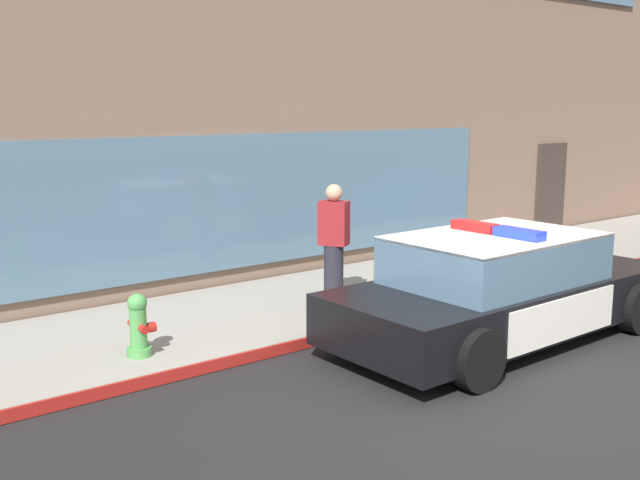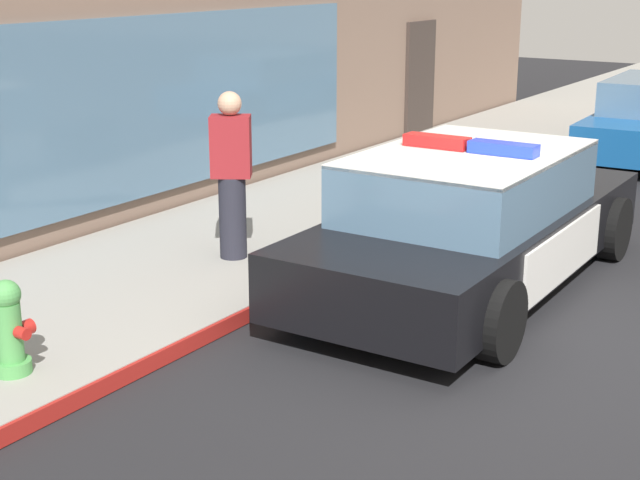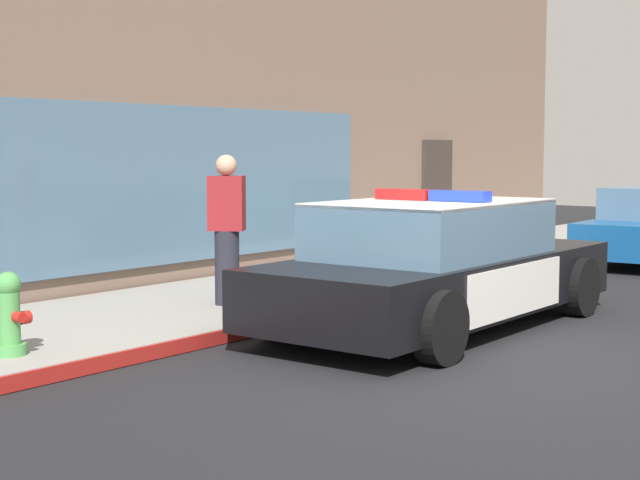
{
  "view_description": "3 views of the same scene",
  "coord_description": "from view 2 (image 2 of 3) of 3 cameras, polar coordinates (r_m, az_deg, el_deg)",
  "views": [
    {
      "loc": [
        -6.0,
        -4.68,
        2.96
      ],
      "look_at": [
        -0.75,
        2.06,
        1.39
      ],
      "focal_mm": 41.61,
      "sensor_mm": 36.0,
      "label": 1
    },
    {
      "loc": [
        -6.81,
        -2.51,
        3.07
      ],
      "look_at": [
        -0.37,
        1.69,
        0.8
      ],
      "focal_mm": 52.75,
      "sensor_mm": 36.0,
      "label": 2
    },
    {
      "loc": [
        -7.52,
        -4.22,
        1.91
      ],
      "look_at": [
        -0.27,
        1.4,
        1.06
      ],
      "focal_mm": 54.2,
      "sensor_mm": 36.0,
      "label": 3
    }
  ],
  "objects": [
    {
      "name": "fire_hydrant",
      "position": [
        7.28,
        -18.31,
        -5.11
      ],
      "size": [
        0.34,
        0.39,
        0.73
      ],
      "color": "#4C994C",
      "rests_on": "sidewalk"
    },
    {
      "name": "ground",
      "position": [
        7.88,
        11.97,
        -6.87
      ],
      "size": [
        48.0,
        48.0,
        0.0
      ],
      "primitive_type": "plane",
      "color": "black"
    },
    {
      "name": "sidewalk",
      "position": [
        9.72,
        -8.97,
        -1.71
      ],
      "size": [
        48.0,
        2.89,
        0.15
      ],
      "primitive_type": "cube",
      "color": "gray",
      "rests_on": "ground"
    },
    {
      "name": "police_cruiser",
      "position": [
        9.23,
        9.19,
        1.21
      ],
      "size": [
        4.87,
        2.13,
        1.49
      ],
      "rotation": [
        0.0,
        0.0,
        0.01
      ],
      "color": "black",
      "rests_on": "ground"
    },
    {
      "name": "pedestrian_on_sidewalk",
      "position": [
        9.55,
        -5.39,
        3.93
      ],
      "size": [
        0.43,
        0.48,
        1.71
      ],
      "rotation": [
        0.0,
        0.0,
        0.56
      ],
      "color": "#23232D",
      "rests_on": "sidewalk"
    },
    {
      "name": "curb_red_paint",
      "position": [
        8.85,
        -1.9,
        -3.34
      ],
      "size": [
        28.8,
        0.04,
        0.14
      ],
      "primitive_type": "cube",
      "color": "maroon",
      "rests_on": "ground"
    }
  ]
}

